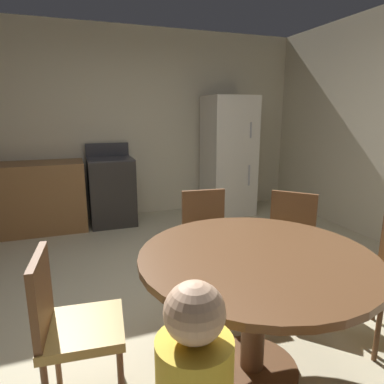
{
  "coord_description": "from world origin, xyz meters",
  "views": [
    {
      "loc": [
        -0.71,
        -2.12,
        1.52
      ],
      "look_at": [
        0.26,
        0.61,
        0.84
      ],
      "focal_mm": 31.5,
      "sensor_mm": 36.0,
      "label": 1
    }
  ],
  "objects": [
    {
      "name": "refrigerator",
      "position": [
        1.52,
        2.49,
        0.88
      ],
      "size": [
        0.68,
        0.68,
        1.76
      ],
      "color": "silver",
      "rests_on": "ground"
    },
    {
      "name": "chair_north",
      "position": [
        0.32,
        0.41,
        0.5
      ],
      "size": [
        0.44,
        0.44,
        0.87
      ],
      "rotation": [
        0.0,
        0.0,
        4.6
      ],
      "color": "brown",
      "rests_on": "ground"
    },
    {
      "name": "dining_table",
      "position": [
        0.22,
        -0.6,
        0.61
      ],
      "size": [
        1.32,
        1.32,
        0.76
      ],
      "color": "brown",
      "rests_on": "ground"
    },
    {
      "name": "oven_range",
      "position": [
        -0.23,
        2.54,
        0.47
      ],
      "size": [
        0.6,
        0.6,
        1.1
      ],
      "color": "#2D2B28",
      "rests_on": "ground"
    },
    {
      "name": "chair_northeast",
      "position": [
        0.94,
        0.1,
        0.5
      ],
      "size": [
        0.57,
        0.57,
        0.87
      ],
      "rotation": [
        0.0,
        0.0,
        3.91
      ],
      "color": "brown",
      "rests_on": "ground"
    },
    {
      "name": "wall_back",
      "position": [
        0.0,
        2.94,
        1.35
      ],
      "size": [
        5.71,
        0.12,
        2.7
      ],
      "primitive_type": "cube",
      "color": "beige",
      "rests_on": "ground"
    },
    {
      "name": "kitchen_counter",
      "position": [
        -1.57,
        2.54,
        0.45
      ],
      "size": [
        1.97,
        0.6,
        0.9
      ],
      "primitive_type": "cube",
      "color": "olive",
      "rests_on": "ground"
    },
    {
      "name": "chair_west",
      "position": [
        -0.79,
        -0.5,
        0.5
      ],
      "size": [
        0.43,
        0.43,
        0.87
      ],
      "rotation": [
        0.0,
        0.0,
        6.19
      ],
      "color": "brown",
      "rests_on": "ground"
    },
    {
      "name": "ground_plane",
      "position": [
        0.0,
        0.0,
        0.0
      ],
      "size": [
        14.0,
        14.0,
        0.0
      ],
      "primitive_type": "plane",
      "color": "beige"
    }
  ]
}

